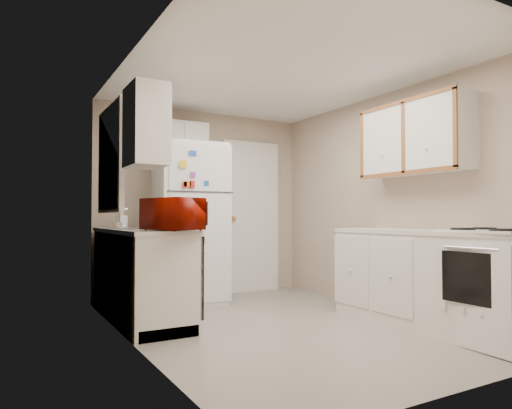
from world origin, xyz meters
TOP-DOWN VIEW (x-y plane):
  - floor at (0.00, 0.00)m, footprint 3.80×3.80m
  - ceiling at (0.00, 0.00)m, footprint 3.80×3.80m
  - wall_left at (-1.40, 0.00)m, footprint 3.80×3.80m
  - wall_right at (1.40, 0.00)m, footprint 3.80×3.80m
  - wall_back at (0.00, 1.90)m, footprint 2.80×2.80m
  - wall_front at (0.00, -1.90)m, footprint 2.80×2.80m
  - left_counter at (-1.10, 0.90)m, footprint 0.60×1.80m
  - dishwasher at (-0.81, 0.30)m, footprint 0.03×0.58m
  - sink at (-1.10, 1.05)m, footprint 0.54×0.74m
  - microwave at (-1.03, 0.14)m, footprint 0.57×0.43m
  - soap_bottle at (-1.15, 1.49)m, footprint 0.11×0.12m
  - window_blinds at (-1.36, 1.05)m, footprint 0.10×0.98m
  - upper_cabinet_left at (-1.25, 0.22)m, footprint 0.30×0.45m
  - refrigerator at (-0.34, 1.54)m, footprint 0.85×0.83m
  - cabinet_over_fridge at (-0.40, 1.75)m, footprint 0.70×0.30m
  - interior_door at (0.70, 1.86)m, footprint 0.86×0.06m
  - right_counter at (1.10, -0.80)m, footprint 0.60×2.00m
  - stove at (1.08, -1.42)m, footprint 0.60×0.72m
  - upper_cabinet_right at (1.25, -0.50)m, footprint 0.30×1.20m

SIDE VIEW (x-z plane):
  - floor at x=0.00m, z-range 0.00..0.00m
  - stove at x=1.08m, z-range 0.00..0.83m
  - left_counter at x=-1.10m, z-range 0.00..0.90m
  - right_counter at x=1.10m, z-range 0.00..0.90m
  - dishwasher at x=-0.81m, z-range 0.13..0.85m
  - sink at x=-1.10m, z-range 0.78..0.94m
  - refrigerator at x=-0.34m, z-range 0.00..1.89m
  - soap_bottle at x=-1.15m, z-range 0.90..1.10m
  - interior_door at x=0.70m, z-range -0.02..2.06m
  - microwave at x=-1.03m, z-range 0.88..1.22m
  - wall_left at x=-1.40m, z-range 1.20..1.20m
  - wall_right at x=1.40m, z-range 1.20..1.20m
  - wall_back at x=0.00m, z-range 1.20..1.20m
  - wall_front at x=0.00m, z-range 1.20..1.20m
  - window_blinds at x=-1.36m, z-range 1.06..2.14m
  - upper_cabinet_left at x=-1.25m, z-range 1.45..2.15m
  - upper_cabinet_right at x=1.25m, z-range 1.45..2.15m
  - cabinet_over_fridge at x=-0.40m, z-range 1.80..2.20m
  - ceiling at x=0.00m, z-range 2.40..2.40m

